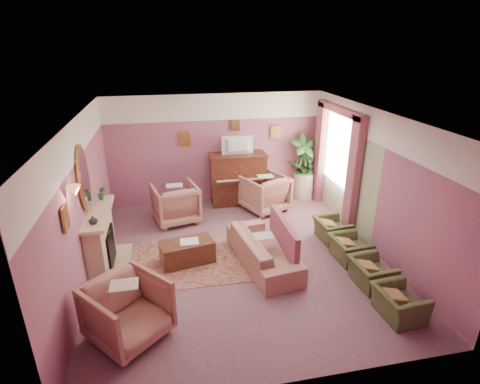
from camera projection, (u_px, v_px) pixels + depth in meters
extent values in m
cube|color=#7D5461|center=(239.00, 257.00, 7.45)|extent=(5.50, 6.00, 0.01)
cube|color=white|center=(239.00, 117.00, 6.39)|extent=(5.50, 6.00, 0.01)
cube|color=#804D6C|center=(216.00, 149.00, 9.64)|extent=(5.50, 0.02, 2.80)
cube|color=#804D6C|center=(291.00, 292.00, 4.20)|extent=(5.50, 0.02, 2.80)
cube|color=#804D6C|center=(82.00, 204.00, 6.41)|extent=(0.02, 6.00, 2.80)
cube|color=#804D6C|center=(375.00, 182.00, 7.42)|extent=(0.02, 6.00, 2.80)
cube|color=white|center=(215.00, 107.00, 9.22)|extent=(5.50, 0.01, 0.65)
cube|color=#A9B48F|center=(343.00, 176.00, 8.72)|extent=(0.01, 3.00, 2.15)
cube|color=#CCB18C|center=(101.00, 241.00, 6.95)|extent=(0.30, 1.40, 1.10)
cube|color=black|center=(107.00, 248.00, 7.02)|extent=(0.18, 0.72, 0.68)
cube|color=#E54019|center=(111.00, 256.00, 7.10)|extent=(0.06, 0.54, 0.10)
cube|color=#CCB18C|center=(98.00, 213.00, 6.74)|extent=(0.40, 1.55, 0.07)
cube|color=#CCB18C|center=(115.00, 265.00, 7.19)|extent=(0.55, 1.50, 0.02)
ellipsoid|color=#AD7F3F|center=(84.00, 178.00, 6.45)|extent=(0.04, 0.72, 1.20)
ellipsoid|color=white|center=(85.00, 178.00, 6.46)|extent=(0.01, 0.60, 1.06)
cone|color=#F68F71|center=(74.00, 191.00, 5.45)|extent=(0.20, 0.20, 0.16)
cube|color=#471F14|center=(238.00, 179.00, 9.72)|extent=(1.40, 0.60, 1.30)
cube|color=#471F14|center=(241.00, 181.00, 9.38)|extent=(1.30, 0.12, 0.06)
cube|color=beige|center=(241.00, 180.00, 9.37)|extent=(1.20, 0.08, 0.02)
cube|color=#471F14|center=(238.00, 155.00, 9.47)|extent=(1.45, 0.65, 0.04)
imported|color=black|center=(238.00, 144.00, 9.32)|extent=(0.80, 0.12, 0.48)
cube|color=#AD7F3F|center=(185.00, 139.00, 9.33)|extent=(0.30, 0.03, 0.38)
cube|color=#AD7F3F|center=(275.00, 132.00, 9.74)|extent=(0.26, 0.03, 0.34)
cube|color=#AD7F3F|center=(236.00, 126.00, 9.47)|extent=(0.22, 0.03, 0.26)
cube|color=#AD7F3F|center=(66.00, 218.00, 5.21)|extent=(0.03, 0.28, 0.36)
cube|color=beige|center=(340.00, 147.00, 8.70)|extent=(0.03, 1.40, 1.80)
cube|color=#99495A|center=(353.00, 177.00, 8.01)|extent=(0.16, 0.34, 2.60)
cube|color=#99495A|center=(320.00, 153.00, 9.68)|extent=(0.16, 0.34, 2.60)
cube|color=#99495A|center=(340.00, 110.00, 8.36)|extent=(0.16, 2.20, 0.16)
imported|color=#265523|center=(101.00, 193.00, 7.17)|extent=(0.16, 0.16, 0.28)
imported|color=white|center=(93.00, 220.00, 6.24)|extent=(0.16, 0.16, 0.16)
cube|color=#92594B|center=(194.00, 260.00, 7.34)|extent=(2.52, 1.83, 0.01)
cube|color=#542D1C|center=(187.00, 252.00, 7.21)|extent=(1.08, 0.69, 0.45)
cube|color=white|center=(189.00, 241.00, 7.13)|extent=(0.35, 0.28, 0.01)
imported|color=tan|center=(263.00, 244.00, 7.11)|extent=(0.68, 2.05, 0.83)
cube|color=#99495A|center=(284.00, 234.00, 7.12)|extent=(0.10, 1.56, 0.57)
imported|color=tan|center=(175.00, 201.00, 8.76)|extent=(0.98, 0.98, 1.02)
imported|color=tan|center=(265.00, 191.00, 9.34)|extent=(0.98, 0.98, 1.02)
imported|color=tan|center=(127.00, 308.00, 5.28)|extent=(0.98, 0.98, 1.02)
imported|color=#4D562F|center=(399.00, 299.00, 5.76)|extent=(0.52, 0.74, 0.64)
imported|color=#4D562F|center=(372.00, 269.00, 6.50)|extent=(0.52, 0.74, 0.64)
imported|color=#4D562F|center=(350.00, 246.00, 7.25)|extent=(0.52, 0.74, 0.64)
imported|color=#4D562F|center=(332.00, 226.00, 7.99)|extent=(0.52, 0.74, 0.64)
cylinder|color=beige|center=(303.00, 186.00, 10.13)|extent=(0.52, 0.52, 0.70)
imported|color=#265523|center=(305.00, 167.00, 9.93)|extent=(0.30, 0.30, 0.34)
imported|color=#265523|center=(310.00, 169.00, 9.88)|extent=(0.16, 0.16, 0.28)
cylinder|color=#B17244|center=(301.00, 192.00, 10.18)|extent=(0.34, 0.34, 0.34)
imported|color=#265523|center=(303.00, 161.00, 9.84)|extent=(0.76, 0.76, 1.44)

